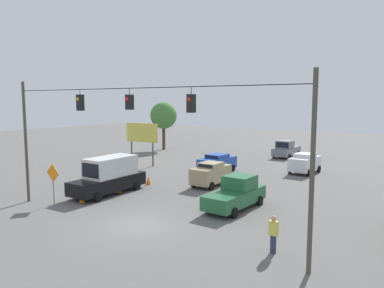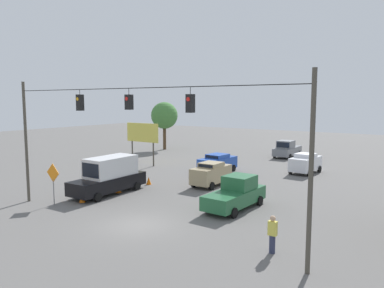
{
  "view_description": "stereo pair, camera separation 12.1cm",
  "coord_description": "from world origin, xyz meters",
  "px_view_note": "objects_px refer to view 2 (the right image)",
  "views": [
    {
      "loc": [
        -14.07,
        15.36,
        7.06
      ],
      "look_at": [
        1.23,
        -7.28,
        3.87
      ],
      "focal_mm": 35.0,
      "sensor_mm": 36.0,
      "label": 1
    },
    {
      "loc": [
        -14.17,
        15.29,
        7.06
      ],
      "look_at": [
        1.23,
        -7.28,
        3.87
      ],
      "focal_mm": 35.0,
      "sensor_mm": 36.0,
      "label": 2
    }
  ],
  "objects_px": {
    "sedan_white_oncoming_deep": "(305,163)",
    "roadside_billboard": "(142,135)",
    "sedan_tan_withflow_mid": "(211,174)",
    "overhead_signal_span": "(129,136)",
    "pickup_truck_grey_withflow_deep": "(287,149)",
    "pedestrian": "(272,234)",
    "sedan_blue_withflow_far": "(218,163)",
    "pickup_truck_green_crossing_near": "(236,194)",
    "box_truck_black_parked_shoulder": "(109,175)",
    "work_zone_sign": "(53,176)",
    "traffic_cone_nearest": "(82,198)",
    "tree_horizon_left": "(164,116)",
    "traffic_cone_third": "(149,181)",
    "traffic_cone_second": "(118,188)"
  },
  "relations": [
    {
      "from": "box_truck_black_parked_shoulder",
      "to": "roadside_billboard",
      "type": "bearing_deg",
      "value": -59.61
    },
    {
      "from": "box_truck_black_parked_shoulder",
      "to": "overhead_signal_span",
      "type": "bearing_deg",
      "value": 144.61
    },
    {
      "from": "sedan_tan_withflow_mid",
      "to": "roadside_billboard",
      "type": "bearing_deg",
      "value": -20.83
    },
    {
      "from": "sedan_blue_withflow_far",
      "to": "pedestrian",
      "type": "distance_m",
      "value": 19.77
    },
    {
      "from": "overhead_signal_span",
      "to": "traffic_cone_second",
      "type": "bearing_deg",
      "value": -39.94
    },
    {
      "from": "box_truck_black_parked_shoulder",
      "to": "sedan_blue_withflow_far",
      "type": "distance_m",
      "value": 12.22
    },
    {
      "from": "sedan_tan_withflow_mid",
      "to": "overhead_signal_span",
      "type": "bearing_deg",
      "value": 98.56
    },
    {
      "from": "sedan_tan_withflow_mid",
      "to": "traffic_cone_nearest",
      "type": "height_order",
      "value": "sedan_tan_withflow_mid"
    },
    {
      "from": "overhead_signal_span",
      "to": "box_truck_black_parked_shoulder",
      "type": "height_order",
      "value": "overhead_signal_span"
    },
    {
      "from": "traffic_cone_second",
      "to": "pickup_truck_grey_withflow_deep",
      "type": "bearing_deg",
      "value": -99.63
    },
    {
      "from": "overhead_signal_span",
      "to": "pickup_truck_grey_withflow_deep",
      "type": "distance_m",
      "value": 30.65
    },
    {
      "from": "sedan_blue_withflow_far",
      "to": "traffic_cone_nearest",
      "type": "relative_size",
      "value": 6.89
    },
    {
      "from": "sedan_white_oncoming_deep",
      "to": "overhead_signal_span",
      "type": "bearing_deg",
      "value": 81.73
    },
    {
      "from": "overhead_signal_span",
      "to": "work_zone_sign",
      "type": "height_order",
      "value": "overhead_signal_span"
    },
    {
      "from": "pickup_truck_green_crossing_near",
      "to": "traffic_cone_nearest",
      "type": "distance_m",
      "value": 10.65
    },
    {
      "from": "pickup_truck_grey_withflow_deep",
      "to": "pedestrian",
      "type": "xyz_separation_m",
      "value": [
        -10.0,
        29.17,
        -0.07
      ]
    },
    {
      "from": "traffic_cone_nearest",
      "to": "pedestrian",
      "type": "bearing_deg",
      "value": 176.78
    },
    {
      "from": "traffic_cone_third",
      "to": "tree_horizon_left",
      "type": "xyz_separation_m",
      "value": [
        13.12,
        -18.67,
        4.55
      ]
    },
    {
      "from": "sedan_white_oncoming_deep",
      "to": "traffic_cone_nearest",
      "type": "xyz_separation_m",
      "value": [
        9.52,
        19.24,
        -0.68
      ]
    },
    {
      "from": "box_truck_black_parked_shoulder",
      "to": "traffic_cone_third",
      "type": "height_order",
      "value": "box_truck_black_parked_shoulder"
    },
    {
      "from": "sedan_blue_withflow_far",
      "to": "traffic_cone_nearest",
      "type": "xyz_separation_m",
      "value": [
        2.2,
        14.82,
        -0.62
      ]
    },
    {
      "from": "box_truck_black_parked_shoulder",
      "to": "roadside_billboard",
      "type": "xyz_separation_m",
      "value": [
        6.43,
        -10.96,
        1.95
      ]
    },
    {
      "from": "sedan_white_oncoming_deep",
      "to": "sedan_tan_withflow_mid",
      "type": "distance_m",
      "value": 10.88
    },
    {
      "from": "overhead_signal_span",
      "to": "traffic_cone_second",
      "type": "relative_size",
      "value": 30.48
    },
    {
      "from": "overhead_signal_span",
      "to": "pedestrian",
      "type": "relative_size",
      "value": 11.08
    },
    {
      "from": "box_truck_black_parked_shoulder",
      "to": "traffic_cone_third",
      "type": "distance_m",
      "value": 4.13
    },
    {
      "from": "sedan_blue_withflow_far",
      "to": "roadside_billboard",
      "type": "relative_size",
      "value": 0.98
    },
    {
      "from": "overhead_signal_span",
      "to": "work_zone_sign",
      "type": "xyz_separation_m",
      "value": [
        7.54,
        -0.44,
        -3.14
      ]
    },
    {
      "from": "overhead_signal_span",
      "to": "roadside_billboard",
      "type": "xyz_separation_m",
      "value": [
        13.19,
        -15.76,
        -1.8
      ]
    },
    {
      "from": "traffic_cone_third",
      "to": "tree_horizon_left",
      "type": "height_order",
      "value": "tree_horizon_left"
    },
    {
      "from": "box_truck_black_parked_shoulder",
      "to": "tree_horizon_left",
      "type": "relative_size",
      "value": 0.93
    },
    {
      "from": "traffic_cone_second",
      "to": "work_zone_sign",
      "type": "relative_size",
      "value": 0.23
    },
    {
      "from": "box_truck_black_parked_shoulder",
      "to": "traffic_cone_nearest",
      "type": "bearing_deg",
      "value": 96.32
    },
    {
      "from": "pickup_truck_green_crossing_near",
      "to": "traffic_cone_second",
      "type": "bearing_deg",
      "value": 8.0
    },
    {
      "from": "box_truck_black_parked_shoulder",
      "to": "tree_horizon_left",
      "type": "bearing_deg",
      "value": -60.82
    },
    {
      "from": "pickup_truck_grey_withflow_deep",
      "to": "work_zone_sign",
      "type": "xyz_separation_m",
      "value": [
        5.41,
        29.85,
        1.01
      ]
    },
    {
      "from": "sedan_white_oncoming_deep",
      "to": "roadside_billboard",
      "type": "distance_m",
      "value": 17.3
    },
    {
      "from": "traffic_cone_third",
      "to": "tree_horizon_left",
      "type": "relative_size",
      "value": 0.1
    },
    {
      "from": "overhead_signal_span",
      "to": "box_truck_black_parked_shoulder",
      "type": "distance_m",
      "value": 9.1
    },
    {
      "from": "sedan_white_oncoming_deep",
      "to": "pickup_truck_green_crossing_near",
      "type": "relative_size",
      "value": 0.77
    },
    {
      "from": "sedan_white_oncoming_deep",
      "to": "pickup_truck_green_crossing_near",
      "type": "distance_m",
      "value": 14.51
    },
    {
      "from": "sedan_white_oncoming_deep",
      "to": "pedestrian",
      "type": "relative_size",
      "value": 2.29
    },
    {
      "from": "traffic_cone_second",
      "to": "tree_horizon_left",
      "type": "relative_size",
      "value": 0.1
    },
    {
      "from": "overhead_signal_span",
      "to": "traffic_cone_third",
      "type": "xyz_separation_m",
      "value": [
        6.28,
        -8.77,
        -4.8
      ]
    },
    {
      "from": "roadside_billboard",
      "to": "tree_horizon_left",
      "type": "height_order",
      "value": "tree_horizon_left"
    },
    {
      "from": "traffic_cone_nearest",
      "to": "box_truck_black_parked_shoulder",
      "type": "bearing_deg",
      "value": -83.68
    },
    {
      "from": "traffic_cone_second",
      "to": "roadside_billboard",
      "type": "relative_size",
      "value": 0.14
    },
    {
      "from": "sedan_white_oncoming_deep",
      "to": "sedan_tan_withflow_mid",
      "type": "relative_size",
      "value": 1.02
    },
    {
      "from": "sedan_tan_withflow_mid",
      "to": "pedestrian",
      "type": "relative_size",
      "value": 2.26
    },
    {
      "from": "traffic_cone_nearest",
      "to": "sedan_blue_withflow_far",
      "type": "bearing_deg",
      "value": -98.46
    }
  ]
}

